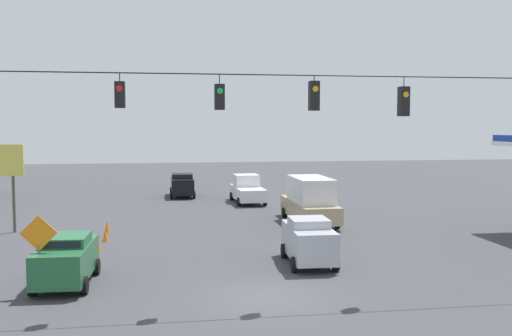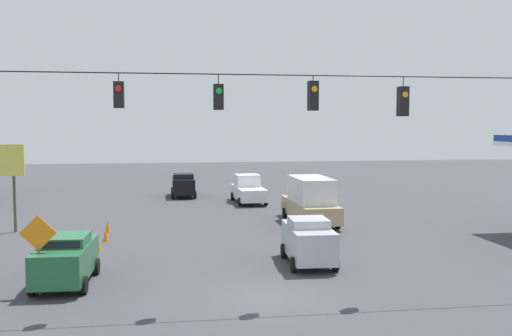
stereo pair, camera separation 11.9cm
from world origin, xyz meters
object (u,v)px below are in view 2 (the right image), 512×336
Objects in this scene: box_truck_tan_oncoming_far at (310,200)px; work_zone_sign at (38,239)px; traffic_cone_fifth at (108,226)px; sedan_silver_crossing_near at (308,240)px; traffic_cone_second at (96,254)px; traffic_cone_fourth at (106,235)px; pickup_truck_white_oncoming_deep at (248,190)px; overhead_signal_span at (270,145)px; traffic_cone_nearest at (84,267)px; traffic_cone_third at (98,244)px; sedan_black_withflow_deep at (183,185)px; sedan_green_parked_shoulder at (66,259)px.

work_zone_sign is (12.98, 12.79, 0.60)m from box_truck_tan_oncoming_far.
box_truck_tan_oncoming_far reaches higher than traffic_cone_fifth.
traffic_cone_second is at bearing -11.72° from sedan_silver_crossing_near.
traffic_cone_fourth is 9.31m from work_zone_sign.
box_truck_tan_oncoming_far is 9.83× the size of traffic_cone_fourth.
sedan_silver_crossing_near is at bearing 89.73° from pickup_truck_white_oncoming_deep.
overhead_signal_span is 24.52m from pickup_truck_white_oncoming_deep.
pickup_truck_white_oncoming_deep is at bearing -75.32° from box_truck_tan_oncoming_far.
work_zone_sign reaches higher than sedan_silver_crossing_near.
pickup_truck_white_oncoming_deep reaches higher than traffic_cone_nearest.
traffic_cone_third is (9.21, -3.94, -0.70)m from sedan_silver_crossing_near.
sedan_black_withflow_deep reaches higher than traffic_cone_nearest.
overhead_signal_span reaches higher than work_zone_sign.
overhead_signal_span is at bearing 167.82° from work_zone_sign.
box_truck_tan_oncoming_far is 2.32× the size of work_zone_sign.
overhead_signal_span is 15.66m from traffic_cone_fifth.
pickup_truck_white_oncoming_deep is (-0.09, -19.42, -0.06)m from sedan_silver_crossing_near.
pickup_truck_white_oncoming_deep is at bearing -115.20° from work_zone_sign.
traffic_cone_fifth is (0.03, -9.11, 0.00)m from traffic_cone_nearest.
traffic_cone_nearest and traffic_cone_fourth have the same top height.
pickup_truck_white_oncoming_deep is 18.07m from traffic_cone_third.
sedan_green_parked_shoulder is at bearing 84.82° from traffic_cone_third.
box_truck_tan_oncoming_far is at bearing -138.73° from traffic_cone_nearest.
sedan_black_withflow_deep is at bearing -85.53° from overhead_signal_span.
sedan_green_parked_shoulder is (7.21, -2.95, -4.31)m from overhead_signal_span.
traffic_cone_third is 1.00× the size of traffic_cone_fourth.
sedan_black_withflow_deep is 6.40× the size of traffic_cone_second.
traffic_cone_third is at bearing 77.28° from sedan_black_withflow_deep.
traffic_cone_second and traffic_cone_fourth have the same top height.
work_zone_sign is (10.49, 22.30, 1.01)m from pickup_truck_white_oncoming_deep.
traffic_cone_fourth is (0.04, -4.31, 0.00)m from traffic_cone_second.
overhead_signal_span is at bearing 117.06° from traffic_cone_fifth.
pickup_truck_white_oncoming_deep reaches higher than sedan_silver_crossing_near.
sedan_silver_crossing_near is at bearing 168.28° from traffic_cone_second.
traffic_cone_fifth is (6.76, -13.23, -4.95)m from overhead_signal_span.
traffic_cone_nearest is at bearing 86.03° from traffic_cone_second.
pickup_truck_white_oncoming_deep is 19.80m from traffic_cone_second.
pickup_truck_white_oncoming_deep reaches higher than sedan_black_withflow_deep.
pickup_truck_white_oncoming_deep is 14.28m from traffic_cone_fifth.
sedan_silver_crossing_near reaches higher than sedan_black_withflow_deep.
pickup_truck_white_oncoming_deep is at bearing -96.18° from overhead_signal_span.
sedan_silver_crossing_near is 1.39× the size of work_zone_sign.
traffic_cone_third is at bearing 26.87° from box_truck_tan_oncoming_far.
sedan_silver_crossing_near reaches higher than traffic_cone_second.
traffic_cone_fourth is at bearing -89.52° from traffic_cone_second.
sedan_green_parked_shoulder is 0.97× the size of sedan_black_withflow_deep.
sedan_black_withflow_deep is (2.22, -28.38, -4.28)m from overhead_signal_span.
overhead_signal_span is 5.22× the size of sedan_black_withflow_deep.
box_truck_tan_oncoming_far is at bearing 104.68° from pickup_truck_white_oncoming_deep.
pickup_truck_white_oncoming_deep is at bearing -90.27° from sedan_silver_crossing_near.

